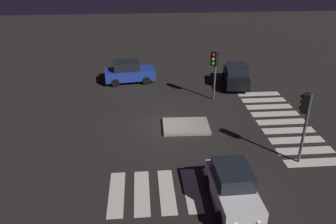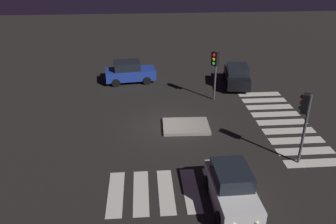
# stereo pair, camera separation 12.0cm
# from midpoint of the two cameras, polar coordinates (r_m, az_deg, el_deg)

# --- Properties ---
(ground_plane) EXTENTS (80.00, 80.00, 0.00)m
(ground_plane) POSITION_cam_midpoint_polar(r_m,az_deg,el_deg) (21.44, 0.16, -2.40)
(ground_plane) COLOR black
(traffic_island) EXTENTS (2.91, 2.22, 0.18)m
(traffic_island) POSITION_cam_midpoint_polar(r_m,az_deg,el_deg) (21.29, 3.17, -2.39)
(traffic_island) COLOR gray
(traffic_island) RESTS_ON ground
(car_white) EXTENTS (1.91, 3.93, 1.69)m
(car_white) POSITION_cam_midpoint_polar(r_m,az_deg,el_deg) (15.31, 10.80, -12.23)
(car_white) COLOR silver
(car_white) RESTS_ON ground
(car_blue) EXTENTS (4.23, 2.31, 1.78)m
(car_blue) POSITION_cam_midpoint_polar(r_m,az_deg,el_deg) (28.39, -6.31, 6.65)
(car_blue) COLOR #1E389E
(car_blue) RESTS_ON ground
(car_black) EXTENTS (2.38, 4.25, 1.77)m
(car_black) POSITION_cam_midpoint_polar(r_m,az_deg,el_deg) (27.94, 11.50, 5.95)
(car_black) COLOR black
(car_black) RESTS_ON ground
(traffic_light_east) EXTENTS (0.53, 0.54, 3.83)m
(traffic_light_east) POSITION_cam_midpoint_polar(r_m,az_deg,el_deg) (17.95, 21.98, 0.02)
(traffic_light_east) COLOR #47474C
(traffic_light_east) RESTS_ON ground
(traffic_light_north) EXTENTS (0.54, 0.53, 3.63)m
(traffic_light_north) POSITION_cam_midpoint_polar(r_m,az_deg,el_deg) (24.32, 7.96, 7.91)
(traffic_light_north) COLOR #47474C
(traffic_light_north) RESTS_ON ground
(crosswalk_near) EXTENTS (6.45, 3.20, 0.02)m
(crosswalk_near) POSITION_cam_midpoint_polar(r_m,az_deg,el_deg) (16.21, 1.95, -12.93)
(crosswalk_near) COLOR silver
(crosswalk_near) RESTS_ON ground
(crosswalk_side) EXTENTS (3.20, 9.90, 0.02)m
(crosswalk_side) POSITION_cam_midpoint_polar(r_m,az_deg,el_deg) (23.12, 18.54, -1.60)
(crosswalk_side) COLOR silver
(crosswalk_side) RESTS_ON ground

